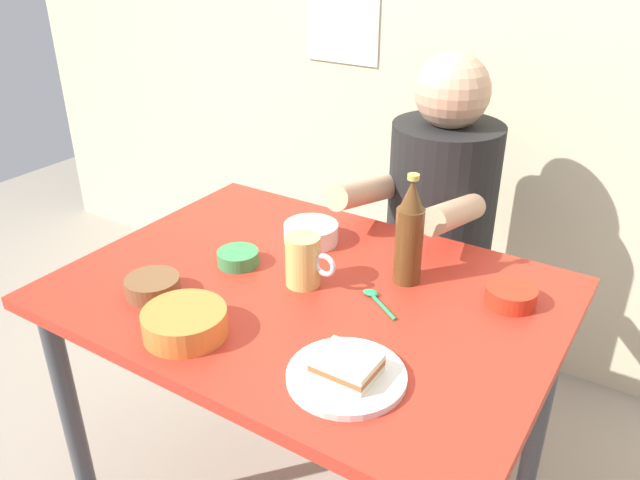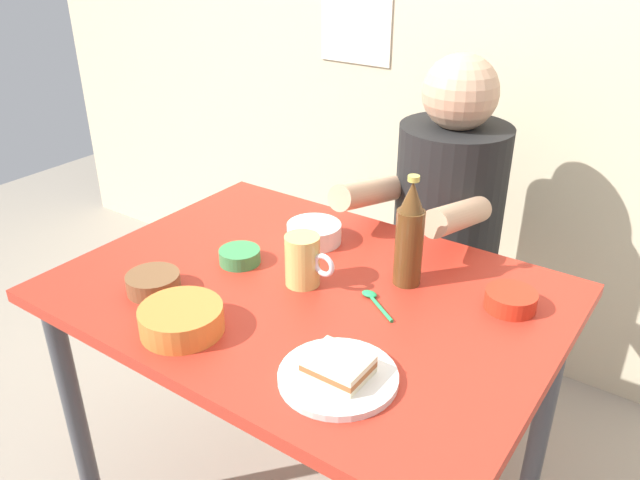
# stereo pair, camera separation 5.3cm
# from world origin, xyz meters

# --- Properties ---
(dining_table) EXTENTS (1.10, 0.80, 0.74)m
(dining_table) POSITION_xyz_m (0.00, 0.00, 0.65)
(dining_table) COLOR #B72D1E
(dining_table) RESTS_ON ground
(stool) EXTENTS (0.34, 0.34, 0.45)m
(stool) POSITION_xyz_m (0.06, 0.63, 0.35)
(stool) COLOR #4C4C51
(stool) RESTS_ON ground
(person_seated) EXTENTS (0.33, 0.56, 0.72)m
(person_seated) POSITION_xyz_m (0.06, 0.62, 0.77)
(person_seated) COLOR black
(person_seated) RESTS_ON stool
(plate_orange) EXTENTS (0.22, 0.22, 0.01)m
(plate_orange) POSITION_xyz_m (0.23, -0.23, 0.75)
(plate_orange) COLOR silver
(plate_orange) RESTS_ON dining_table
(sandwich) EXTENTS (0.11, 0.09, 0.04)m
(sandwich) POSITION_xyz_m (0.23, -0.23, 0.77)
(sandwich) COLOR beige
(sandwich) RESTS_ON plate_orange
(beer_mug) EXTENTS (0.13, 0.08, 0.12)m
(beer_mug) POSITION_xyz_m (-0.02, 0.01, 0.80)
(beer_mug) COLOR #D1BC66
(beer_mug) RESTS_ON dining_table
(beer_bottle) EXTENTS (0.06, 0.06, 0.26)m
(beer_bottle) POSITION_xyz_m (0.17, 0.15, 0.86)
(beer_bottle) COLOR #593819
(beer_bottle) RESTS_ON dining_table
(rice_bowl_white) EXTENTS (0.14, 0.14, 0.05)m
(rice_bowl_white) POSITION_xyz_m (-0.12, 0.19, 0.77)
(rice_bowl_white) COLOR silver
(rice_bowl_white) RESTS_ON dining_table
(dip_bowl_green) EXTENTS (0.10, 0.10, 0.03)m
(dip_bowl_green) POSITION_xyz_m (-0.20, -0.00, 0.76)
(dip_bowl_green) COLOR #388C4C
(dip_bowl_green) RESTS_ON dining_table
(condiment_bowl_brown) EXTENTS (0.12, 0.12, 0.04)m
(condiment_bowl_brown) POSITION_xyz_m (-0.27, -0.21, 0.76)
(condiment_bowl_brown) COLOR brown
(condiment_bowl_brown) RESTS_ON dining_table
(sauce_bowl_chili) EXTENTS (0.11, 0.11, 0.04)m
(sauce_bowl_chili) POSITION_xyz_m (0.41, 0.18, 0.76)
(sauce_bowl_chili) COLOR red
(sauce_bowl_chili) RESTS_ON dining_table
(soup_bowl_orange) EXTENTS (0.17, 0.17, 0.05)m
(soup_bowl_orange) POSITION_xyz_m (-0.11, -0.28, 0.77)
(soup_bowl_orange) COLOR orange
(soup_bowl_orange) RESTS_ON dining_table
(spoon) EXTENTS (0.11, 0.08, 0.01)m
(spoon) POSITION_xyz_m (0.15, 0.04, 0.75)
(spoon) COLOR #26A559
(spoon) RESTS_ON dining_table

